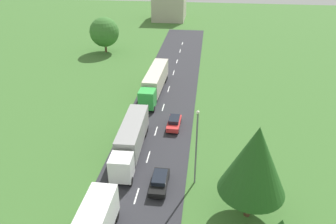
{
  "coord_description": "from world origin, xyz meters",
  "views": [
    {
      "loc": [
        6.55,
        -0.43,
        24.19
      ],
      "look_at": [
        1.2,
        42.09,
        1.08
      ],
      "focal_mm": 35.05,
      "sensor_mm": 36.0,
      "label": 1
    }
  ],
  "objects_px": {
    "car_fourth": "(174,123)",
    "tree_oak": "(104,32)",
    "car_third": "(160,181)",
    "tree_birch": "(255,160)",
    "distant_building": "(169,5)",
    "lamppost_second": "(196,145)",
    "truck_third": "(155,81)",
    "truck_second": "(131,139)"
  },
  "relations": [
    {
      "from": "truck_second",
      "to": "tree_birch",
      "type": "relative_size",
      "value": 1.26
    },
    {
      "from": "car_fourth",
      "to": "distant_building",
      "type": "bearing_deg",
      "value": 97.53
    },
    {
      "from": "tree_oak",
      "to": "truck_third",
      "type": "bearing_deg",
      "value": -54.49
    },
    {
      "from": "tree_birch",
      "to": "truck_second",
      "type": "bearing_deg",
      "value": 147.06
    },
    {
      "from": "tree_birch",
      "to": "distant_building",
      "type": "relative_size",
      "value": 0.89
    },
    {
      "from": "truck_third",
      "to": "truck_second",
      "type": "bearing_deg",
      "value": -90.08
    },
    {
      "from": "truck_second",
      "to": "lamppost_second",
      "type": "distance_m",
      "value": 9.76
    },
    {
      "from": "truck_second",
      "to": "tree_oak",
      "type": "height_order",
      "value": "tree_oak"
    },
    {
      "from": "car_third",
      "to": "car_fourth",
      "type": "relative_size",
      "value": 1.04
    },
    {
      "from": "tree_oak",
      "to": "distant_building",
      "type": "relative_size",
      "value": 0.71
    },
    {
      "from": "car_fourth",
      "to": "lamppost_second",
      "type": "xyz_separation_m",
      "value": [
        3.55,
        -11.47,
        4.18
      ]
    },
    {
      "from": "car_fourth",
      "to": "tree_birch",
      "type": "bearing_deg",
      "value": -60.34
    },
    {
      "from": "car_third",
      "to": "car_fourth",
      "type": "height_order",
      "value": "car_fourth"
    },
    {
      "from": "car_fourth",
      "to": "car_third",
      "type": "bearing_deg",
      "value": -90.87
    },
    {
      "from": "tree_oak",
      "to": "tree_birch",
      "type": "xyz_separation_m",
      "value": [
        28.57,
        -48.02,
        1.89
      ]
    },
    {
      "from": "truck_third",
      "to": "lamppost_second",
      "type": "relative_size",
      "value": 1.64
    },
    {
      "from": "car_third",
      "to": "car_fourth",
      "type": "bearing_deg",
      "value": 89.13
    },
    {
      "from": "car_fourth",
      "to": "lamppost_second",
      "type": "relative_size",
      "value": 0.46
    },
    {
      "from": "lamppost_second",
      "to": "tree_oak",
      "type": "bearing_deg",
      "value": 117.9
    },
    {
      "from": "tree_oak",
      "to": "distant_building",
      "type": "height_order",
      "value": "distant_building"
    },
    {
      "from": "car_third",
      "to": "tree_birch",
      "type": "relative_size",
      "value": 0.43
    },
    {
      "from": "distant_building",
      "to": "lamppost_second",
      "type": "bearing_deg",
      "value": -81.04
    },
    {
      "from": "car_third",
      "to": "tree_birch",
      "type": "height_order",
      "value": "tree_birch"
    },
    {
      "from": "car_third",
      "to": "tree_birch",
      "type": "distance_m",
      "value": 11.17
    },
    {
      "from": "truck_third",
      "to": "car_third",
      "type": "bearing_deg",
      "value": -79.65
    },
    {
      "from": "truck_third",
      "to": "car_fourth",
      "type": "xyz_separation_m",
      "value": [
        4.56,
        -11.22,
        -1.39
      ]
    },
    {
      "from": "truck_third",
      "to": "distant_building",
      "type": "distance_m",
      "value": 57.46
    },
    {
      "from": "car_third",
      "to": "tree_oak",
      "type": "xyz_separation_m",
      "value": [
        -19.48,
        45.11,
        3.91
      ]
    },
    {
      "from": "tree_oak",
      "to": "distant_building",
      "type": "xyz_separation_m",
      "value": [
        10.63,
        36.07,
        -0.34
      ]
    },
    {
      "from": "truck_third",
      "to": "distant_building",
      "type": "bearing_deg",
      "value": 94.48
    },
    {
      "from": "truck_third",
      "to": "tree_oak",
      "type": "height_order",
      "value": "tree_oak"
    },
    {
      "from": "lamppost_second",
      "to": "distant_building",
      "type": "bearing_deg",
      "value": 98.96
    },
    {
      "from": "lamppost_second",
      "to": "tree_oak",
      "type": "height_order",
      "value": "lamppost_second"
    },
    {
      "from": "tree_birch",
      "to": "truck_third",
      "type": "bearing_deg",
      "value": 116.63
    },
    {
      "from": "truck_second",
      "to": "car_third",
      "type": "relative_size",
      "value": 2.92
    },
    {
      "from": "truck_third",
      "to": "car_fourth",
      "type": "bearing_deg",
      "value": -67.86
    },
    {
      "from": "car_third",
      "to": "tree_oak",
      "type": "bearing_deg",
      "value": 113.36
    },
    {
      "from": "car_fourth",
      "to": "tree_oak",
      "type": "distance_m",
      "value": 38.1
    },
    {
      "from": "tree_oak",
      "to": "tree_birch",
      "type": "bearing_deg",
      "value": -59.25
    },
    {
      "from": "lamppost_second",
      "to": "tree_oak",
      "type": "xyz_separation_m",
      "value": [
        -23.22,
        43.87,
        -0.29
      ]
    },
    {
      "from": "truck_second",
      "to": "truck_third",
      "type": "xyz_separation_m",
      "value": [
        0.03,
        18.1,
        0.03
      ]
    },
    {
      "from": "car_fourth",
      "to": "truck_third",
      "type": "bearing_deg",
      "value": 112.14
    }
  ]
}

